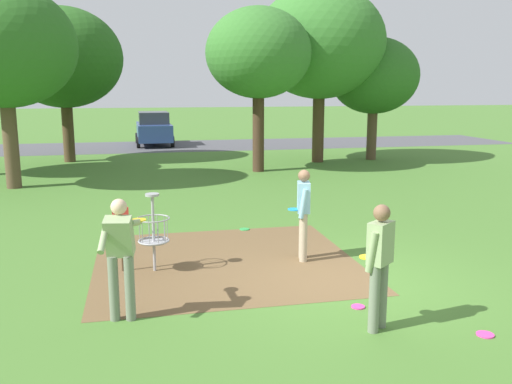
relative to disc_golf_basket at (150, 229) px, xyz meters
The scene contains 17 objects.
ground_plane 3.48m from the disc_golf_basket, 21.13° to the right, with size 160.00×160.00×0.00m, color #47752D.
dirt_tee_pad 1.58m from the disc_golf_basket, ahead, with size 4.75×4.49×0.01m, color brown.
disc_golf_basket is the anchor object (origin of this frame).
player_foreground_watching 2.06m from the disc_golf_basket, 102.30° to the right, with size 0.65×1.04×1.71m.
player_throwing 2.80m from the disc_golf_basket, ahead, with size 0.43×0.49×1.71m.
player_waiting_left 4.20m from the disc_golf_basket, 46.51° to the right, with size 0.47×0.45×1.71m.
frisbee_near_basket 3.55m from the disc_golf_basket, 95.36° to the left, with size 0.23×0.23×0.02m, color #1E93DB.
frisbee_by_tee 3.80m from the disc_golf_basket, 38.11° to the right, with size 0.20×0.20×0.02m, color #E53D99.
frisbee_mid_grass 5.53m from the disc_golf_basket, 39.99° to the right, with size 0.23×0.23×0.02m, color #E53D99.
frisbee_far_left 3.33m from the disc_golf_basket, 48.51° to the left, with size 0.23×0.23×0.02m, color green.
tree_near_right 15.61m from the disc_golf_basket, 60.28° to the left, with size 5.45×5.45×7.32m.
tree_mid_left 10.68m from the disc_golf_basket, 114.03° to the left, with size 4.47×4.47×6.34m.
tree_mid_center 16.95m from the disc_golf_basket, 52.97° to the left, with size 3.88×3.88×5.33m.
tree_mid_right 16.08m from the disc_golf_basket, 101.26° to the left, with size 4.91×4.91×6.49m.
tree_far_left 12.32m from the disc_golf_basket, 68.31° to the left, with size 3.93×3.93×6.10m.
parking_lot_strip 21.10m from the disc_golf_basket, 81.36° to the left, with size 36.00×6.00×0.01m, color #4C4C51.
parked_car_leftmost 21.57m from the disc_golf_basket, 88.01° to the left, with size 2.05×4.24×1.84m.
Camera 1 is at (-3.31, -8.17, 3.19)m, focal length 38.38 mm.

